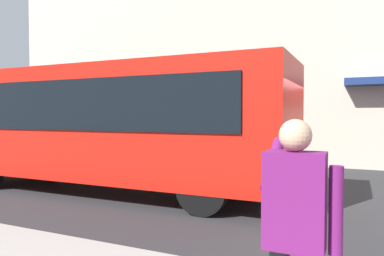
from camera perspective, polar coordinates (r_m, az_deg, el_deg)
The scene contains 4 objects.
ground_plane at distance 7.85m, azimuth 11.34°, elevation -11.84°, with size 60.00×60.00×0.00m, color #2B2B2D.
building_facade_far at distance 14.90m, azimuth 17.91°, elevation 17.93°, with size 28.00×1.55×12.00m.
red_bus at distance 9.22m, azimuth -13.16°, elevation 0.76°, with size 9.05×2.54×3.08m.
pedestrian_photographer at distance 2.63m, azimuth 15.92°, elevation -14.24°, with size 0.53×0.52×1.70m.
Camera 1 is at (-1.75, 7.42, 1.87)m, focal length 33.93 mm.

